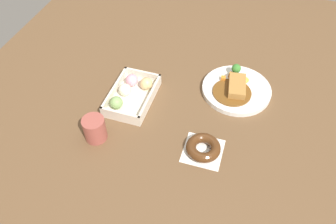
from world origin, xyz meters
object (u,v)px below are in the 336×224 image
Objects in this scene: chocolate_ring_donut at (203,148)px; coffee_mug at (95,129)px; curry_plate at (236,89)px; donut_box at (131,94)px.

chocolate_ring_donut is 0.33m from coffee_mug.
coffee_mug reaches higher than chocolate_ring_donut.
curry_plate is 0.29m from chocolate_ring_donut.
coffee_mug is at bearing -12.29° from donut_box.
chocolate_ring_donut is (0.14, 0.29, -0.00)m from donut_box.
donut_box is 2.67× the size of coffee_mug.
coffee_mug is at bearing -48.62° from curry_plate.
coffee_mug is (0.33, -0.38, 0.03)m from curry_plate.
coffee_mug reaches higher than curry_plate.
curry_plate reaches higher than donut_box.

